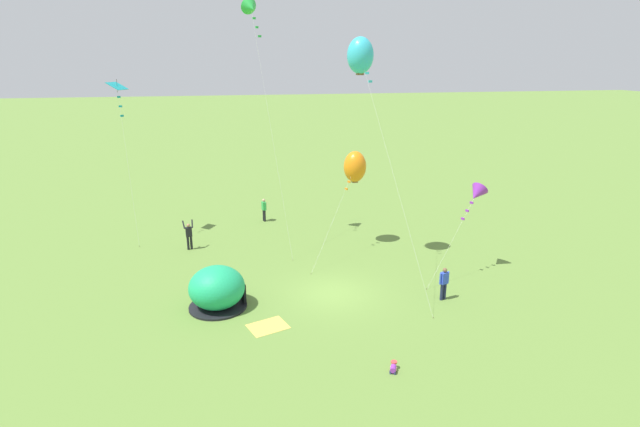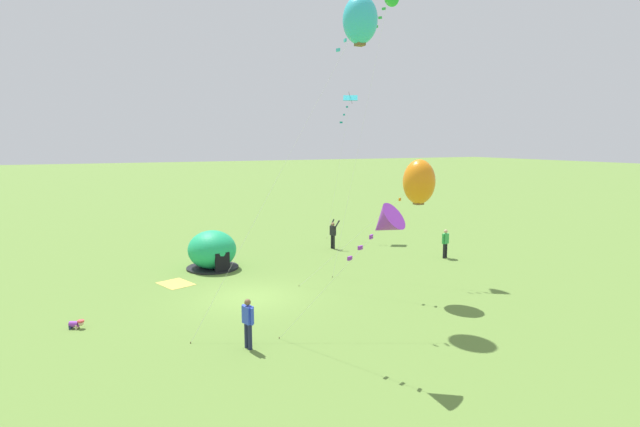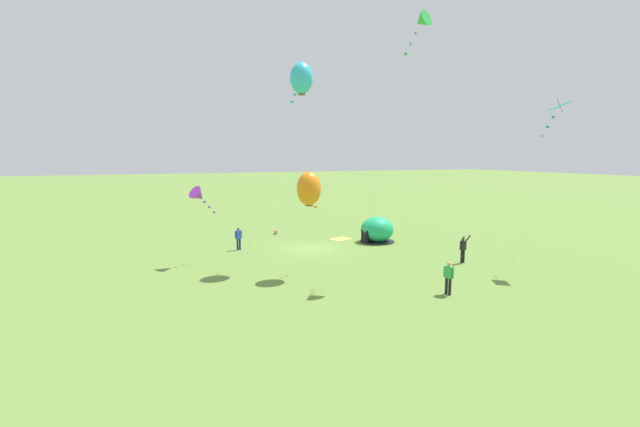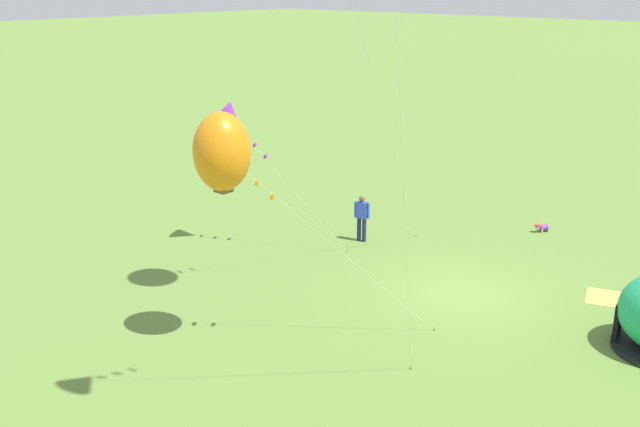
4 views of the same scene
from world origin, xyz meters
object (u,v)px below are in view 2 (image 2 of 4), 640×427
(toddler_crawling, at_px, (76,324))
(kite_teal, at_px, (349,102))
(person_with_toddler, at_px, (248,321))
(kite_cyan, at_px, (360,20))
(popup_tent, at_px, (212,251))
(person_far_back, at_px, (445,242))
(kite_orange, at_px, (419,182))
(kite_purple, at_px, (384,224))
(person_arms_raised, at_px, (333,233))

(toddler_crawling, relative_size, kite_teal, 0.05)
(person_with_toddler, bearing_deg, kite_cyan, 116.60)
(popup_tent, relative_size, person_far_back, 1.63)
(person_far_back, relative_size, kite_teal, 0.17)
(person_with_toddler, distance_m, kite_orange, 9.82)
(toddler_crawling, bearing_deg, kite_purple, 48.14)
(person_with_toddler, bearing_deg, person_far_back, 117.67)
(popup_tent, xyz_separation_m, kite_orange, (8.76, 7.15, 4.15))
(toddler_crawling, distance_m, person_arms_raised, 17.10)
(person_far_back, height_order, kite_purple, kite_purple)
(person_arms_raised, relative_size, kite_teal, 0.18)
(person_with_toddler, relative_size, kite_teal, 0.17)
(person_with_toddler, distance_m, kite_cyan, 12.63)
(popup_tent, relative_size, person_with_toddler, 1.63)
(toddler_crawling, distance_m, person_with_toddler, 6.94)
(popup_tent, distance_m, kite_teal, 15.39)
(person_far_back, bearing_deg, kite_cyan, -61.62)
(person_far_back, bearing_deg, toddler_crawling, -80.95)
(kite_orange, distance_m, kite_teal, 15.58)
(person_arms_raised, xyz_separation_m, person_with_toddler, (12.80, -9.66, -0.03))
(person_with_toddler, height_order, kite_purple, kite_purple)
(person_with_toddler, relative_size, kite_orange, 0.28)
(popup_tent, height_order, person_with_toddler, popup_tent)
(toddler_crawling, bearing_deg, kite_cyan, 82.12)
(person_far_back, distance_m, kite_orange, 8.99)
(popup_tent, bearing_deg, kite_purple, 7.38)
(person_far_back, bearing_deg, kite_orange, -48.49)
(person_far_back, bearing_deg, kite_purple, -46.24)
(kite_orange, relative_size, kite_purple, 1.20)
(toddler_crawling, height_order, person_far_back, person_far_back)
(person_far_back, xyz_separation_m, kite_purple, (10.78, -11.26, 3.54))
(toddler_crawling, distance_m, kite_orange, 14.84)
(person_arms_raised, relative_size, kite_orange, 0.31)
(person_arms_raised, relative_size, person_with_toddler, 1.10)
(person_far_back, distance_m, person_with_toddler, 16.40)
(kite_purple, xyz_separation_m, kite_cyan, (-6.10, 2.59, 7.27))
(kite_teal, height_order, kite_cyan, kite_cyan)
(toddler_crawling, bearing_deg, person_far_back, 99.05)
(toddler_crawling, bearing_deg, person_arms_raised, 119.19)
(kite_purple, height_order, kite_cyan, kite_cyan)
(person_arms_raised, relative_size, kite_purple, 0.37)
(popup_tent, xyz_separation_m, kite_teal, (-5.52, 11.44, 8.69))
(kite_orange, bearing_deg, person_far_back, 131.51)
(kite_teal, relative_size, kite_cyan, 0.82)
(person_arms_raised, xyz_separation_m, kite_purple, (15.97, -6.39, 3.50))
(kite_orange, bearing_deg, kite_teal, 163.26)
(popup_tent, distance_m, person_arms_raised, 8.42)
(person_with_toddler, xyz_separation_m, kite_teal, (-16.62, 12.86, 8.72))
(person_arms_raised, bearing_deg, person_with_toddler, -37.04)
(kite_teal, bearing_deg, popup_tent, -64.26)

